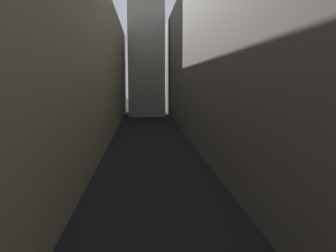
% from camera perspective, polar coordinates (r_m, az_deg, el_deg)
% --- Properties ---
extents(ground_plane, '(264.00, 264.00, 0.00)m').
position_cam_1_polar(ground_plane, '(41.11, -2.81, -4.24)').
color(ground_plane, black).
extents(building_block_left, '(13.49, 108.00, 20.73)m').
position_cam_1_polar(building_block_left, '(43.77, -19.46, 9.71)').
color(building_block_left, gray).
rests_on(building_block_left, ground).
extents(building_block_right, '(11.14, 108.00, 23.53)m').
position_cam_1_polar(building_block_right, '(44.08, 11.87, 11.77)').
color(building_block_right, '#60594F').
rests_on(building_block_right, ground).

